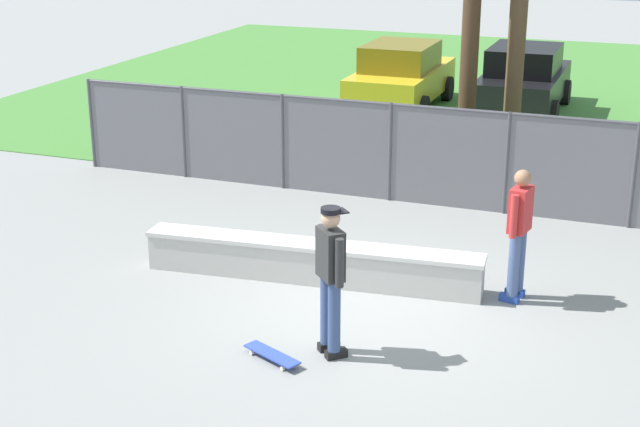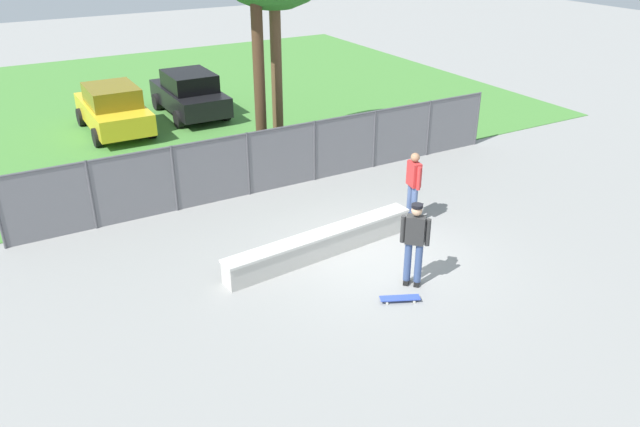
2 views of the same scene
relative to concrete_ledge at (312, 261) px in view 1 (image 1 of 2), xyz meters
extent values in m
plane|color=gray|center=(0.99, -0.87, -0.29)|extent=(80.00, 80.00, 0.00)
cube|color=#478438|center=(0.99, 14.20, -0.28)|extent=(26.31, 20.00, 0.02)
cube|color=#B7B5AD|center=(0.00, 0.00, -0.03)|extent=(4.81, 0.88, 0.51)
cube|color=silver|center=(0.00, 0.00, 0.25)|extent=(4.86, 0.93, 0.06)
cube|color=black|center=(0.96, -1.90, -0.24)|extent=(0.26, 0.26, 0.10)
cube|color=black|center=(1.11, -2.06, -0.24)|extent=(0.26, 0.26, 0.10)
cylinder|color=#384C7A|center=(0.93, -1.92, 0.25)|extent=(0.15, 0.15, 0.88)
cylinder|color=#384C7A|center=(1.09, -2.08, 0.25)|extent=(0.15, 0.15, 0.88)
cube|color=#2D2D2D|center=(1.01, -2.00, 0.99)|extent=(0.42, 0.43, 0.60)
cylinder|color=#2D2D2D|center=(0.84, -1.82, 0.97)|extent=(0.10, 0.10, 0.58)
cylinder|color=#2D2D2D|center=(1.18, -2.18, 0.97)|extent=(0.10, 0.10, 0.58)
sphere|color=tan|center=(1.01, -2.00, 1.42)|extent=(0.22, 0.22, 0.22)
cylinder|color=black|center=(1.01, -2.00, 1.52)|extent=(0.23, 0.23, 0.06)
cube|color=black|center=(1.10, -1.91, 1.50)|extent=(0.23, 0.23, 0.02)
cube|color=#334CB2|center=(0.42, -2.39, -0.21)|extent=(0.81, 0.52, 0.02)
cube|color=#B2B2B7|center=(0.67, -2.50, -0.23)|extent=(0.11, 0.15, 0.02)
cube|color=#B2B2B7|center=(0.18, -2.27, -0.23)|extent=(0.11, 0.15, 0.02)
cylinder|color=silver|center=(0.64, -2.58, -0.26)|extent=(0.06, 0.05, 0.05)
cylinder|color=silver|center=(0.71, -2.43, -0.26)|extent=(0.06, 0.05, 0.05)
cylinder|color=silver|center=(0.14, -2.35, -0.26)|extent=(0.06, 0.05, 0.05)
cylinder|color=silver|center=(0.21, -2.20, -0.26)|extent=(0.06, 0.05, 0.05)
cylinder|color=#4C4C51|center=(-6.16, 3.90, 0.59)|extent=(0.07, 0.07, 1.77)
cylinder|color=#4C4C51|center=(-4.12, 3.90, 0.59)|extent=(0.07, 0.07, 1.77)
cylinder|color=#4C4C51|center=(-2.07, 3.90, 0.59)|extent=(0.07, 0.07, 1.77)
cylinder|color=#4C4C51|center=(-0.03, 3.90, 0.59)|extent=(0.07, 0.07, 1.77)
cylinder|color=#4C4C51|center=(2.02, 3.90, 0.59)|extent=(0.07, 0.07, 1.77)
cylinder|color=#4C4C51|center=(4.06, 3.90, 0.59)|extent=(0.07, 0.07, 1.77)
cylinder|color=#4C4C51|center=(0.99, 3.90, 1.45)|extent=(14.31, 0.05, 0.05)
cube|color=slate|center=(0.99, 3.90, 0.59)|extent=(14.31, 0.01, 1.77)
cylinder|color=#47301E|center=(1.01, 5.25, 2.44)|extent=(0.32, 0.32, 5.45)
cylinder|color=brown|center=(1.77, 5.69, 2.22)|extent=(0.32, 0.32, 5.01)
cube|color=gold|center=(-1.90, 11.21, 0.38)|extent=(1.82, 4.21, 0.70)
cube|color=#776413|center=(-1.90, 11.06, 1.05)|extent=(1.61, 2.11, 0.64)
cylinder|color=black|center=(-2.81, 12.50, 0.03)|extent=(0.22, 0.64, 0.64)
cylinder|color=black|center=(-1.01, 12.51, 0.03)|extent=(0.22, 0.64, 0.64)
cylinder|color=black|center=(-2.79, 9.90, 0.03)|extent=(0.22, 0.64, 0.64)
cylinder|color=black|center=(-0.99, 9.91, 0.03)|extent=(0.22, 0.64, 0.64)
cube|color=black|center=(1.06, 11.80, 0.38)|extent=(1.82, 4.21, 0.70)
cube|color=black|center=(1.06, 11.65, 1.05)|extent=(1.61, 2.11, 0.64)
cylinder|color=black|center=(0.16, 13.10, 0.03)|extent=(0.22, 0.64, 0.64)
cylinder|color=black|center=(1.96, 13.11, 0.03)|extent=(0.22, 0.64, 0.64)
cylinder|color=black|center=(0.17, 10.50, 0.03)|extent=(0.22, 0.64, 0.64)
cylinder|color=black|center=(1.97, 10.51, 0.03)|extent=(0.22, 0.64, 0.64)
cube|color=#2647A5|center=(2.74, 0.26, -0.24)|extent=(0.28, 0.15, 0.10)
cube|color=#2647A5|center=(2.78, 0.47, -0.24)|extent=(0.28, 0.15, 0.10)
cylinder|color=#475B89|center=(2.77, 0.25, 0.25)|extent=(0.15, 0.15, 0.88)
cylinder|color=#475B89|center=(2.81, 0.47, 0.25)|extent=(0.15, 0.15, 0.88)
cube|color=red|center=(2.79, 0.36, 0.99)|extent=(0.28, 0.41, 0.60)
cylinder|color=red|center=(2.75, 0.11, 0.97)|extent=(0.10, 0.10, 0.58)
cylinder|color=red|center=(2.84, 0.61, 0.97)|extent=(0.10, 0.10, 0.58)
sphere|color=#9E7051|center=(2.79, 0.36, 1.42)|extent=(0.22, 0.22, 0.22)
camera|label=1|loc=(4.41, -11.38, 4.92)|focal=52.50mm
camera|label=2|loc=(-6.14, -10.63, 6.72)|focal=35.02mm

